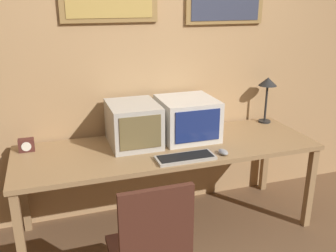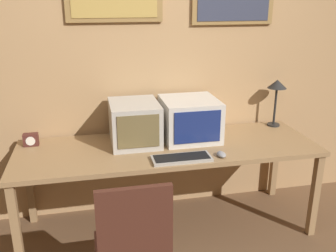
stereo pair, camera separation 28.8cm
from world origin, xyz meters
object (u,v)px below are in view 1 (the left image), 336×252
desk_clock (26,145)px  desk_lamp (267,86)px  mouse_near_keyboard (223,152)px  keyboard_main (185,158)px  monitor_left (133,124)px  monitor_right (187,118)px

desk_clock → desk_lamp: size_ratio=0.27×
mouse_near_keyboard → desk_lamp: bearing=38.8°
keyboard_main → desk_clock: desk_clock is taller
monitor_left → keyboard_main: size_ratio=1.07×
keyboard_main → mouse_near_keyboard: size_ratio=4.20×
monitor_left → desk_clock: monitor_left is taller
monitor_right → keyboard_main: size_ratio=1.08×
mouse_near_keyboard → monitor_left: bearing=144.4°
monitor_left → mouse_near_keyboard: 0.73m
desk_lamp → monitor_right: bearing=-170.3°
monitor_left → keyboard_main: 0.52m
monitor_left → mouse_near_keyboard: size_ratio=4.50×
mouse_near_keyboard → desk_lamp: (0.70, 0.57, 0.33)m
mouse_near_keyboard → desk_lamp: 0.96m
monitor_right → desk_lamp: (0.83, 0.14, 0.18)m
monitor_right → desk_lamp: bearing=9.7°
monitor_left → mouse_near_keyboard: (0.58, -0.42, -0.15)m
monitor_right → desk_lamp: 0.86m
monitor_left → desk_lamp: bearing=6.6°
monitor_left → keyboard_main: (0.28, -0.41, -0.15)m
desk_clock → keyboard_main: bearing=-25.4°
mouse_near_keyboard → keyboard_main: bearing=179.2°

